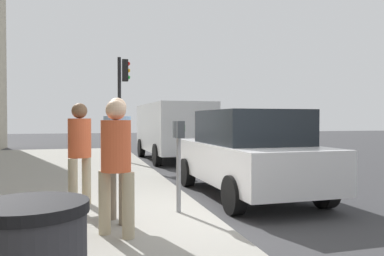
{
  "coord_description": "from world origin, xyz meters",
  "views": [
    {
      "loc": [
        -5.61,
        1.83,
        1.58
      ],
      "look_at": [
        0.76,
        0.1,
        1.44
      ],
      "focal_mm": 35.98,
      "sensor_mm": 36.0,
      "label": 1
    }
  ],
  "objects": [
    {
      "name": "ground_plane",
      "position": [
        0.0,
        0.0,
        0.0
      ],
      "size": [
        80.0,
        80.0,
        0.0
      ],
      "primitive_type": "plane",
      "color": "#38383A",
      "rests_on": "ground"
    },
    {
      "name": "parking_meter",
      "position": [
        0.15,
        0.48,
        1.17
      ],
      "size": [
        0.36,
        0.12,
        1.41
      ],
      "color": "gray",
      "rests_on": "sidewalk_slab"
    },
    {
      "name": "pedestrian_at_meter",
      "position": [
        -0.18,
        1.43,
        1.17
      ],
      "size": [
        0.49,
        0.38,
        1.74
      ],
      "rotation": [
        0.0,
        0.0,
        -1.15
      ],
      "color": "#726656",
      "rests_on": "sidewalk_slab"
    },
    {
      "name": "pedestrian_bystander",
      "position": [
        -0.85,
        1.5,
        1.12
      ],
      "size": [
        0.4,
        0.42,
        1.67
      ],
      "rotation": [
        0.0,
        0.0,
        -0.74
      ],
      "color": "tan",
      "rests_on": "sidewalk_slab"
    },
    {
      "name": "parking_officer",
      "position": [
        0.96,
        1.96,
        1.14
      ],
      "size": [
        0.46,
        0.37,
        1.7
      ],
      "rotation": [
        0.0,
        0.0,
        -2.17
      ],
      "color": "tan",
      "rests_on": "sidewalk_slab"
    },
    {
      "name": "parked_sedan_near",
      "position": [
        1.71,
        -1.35,
        0.89
      ],
      "size": [
        4.43,
        2.04,
        1.77
      ],
      "color": "silver",
      "rests_on": "ground_plane"
    },
    {
      "name": "parked_van_far",
      "position": [
        8.96,
        -1.35,
        1.26
      ],
      "size": [
        5.25,
        2.22,
        2.18
      ],
      "color": "silver",
      "rests_on": "ground_plane"
    },
    {
      "name": "traffic_signal",
      "position": [
        8.01,
        0.65,
        2.58
      ],
      "size": [
        0.24,
        0.44,
        3.6
      ],
      "color": "black",
      "rests_on": "sidewalk_slab"
    }
  ]
}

